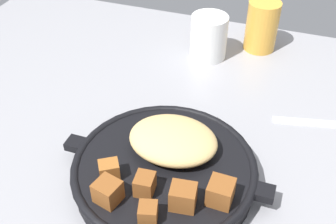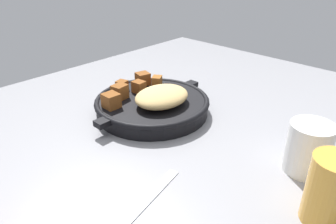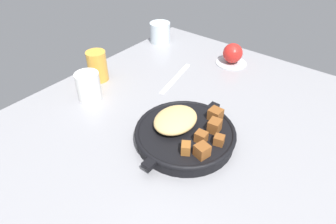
{
  "view_description": "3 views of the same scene",
  "coord_description": "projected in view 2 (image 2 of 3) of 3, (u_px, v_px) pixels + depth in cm",
  "views": [
    {
      "loc": [
        11.98,
        -40.95,
        44.45
      ],
      "look_at": [
        -3.25,
        2.87,
        5.79
      ],
      "focal_mm": 44.59,
      "sensor_mm": 36.0,
      "label": 1
    },
    {
      "loc": [
        43.52,
        42.04,
        33.27
      ],
      "look_at": [
        0.92,
        1.93,
        3.27
      ],
      "focal_mm": 34.77,
      "sensor_mm": 36.0,
      "label": 2
    },
    {
      "loc": [
        -45.67,
        -34.8,
        50.49
      ],
      "look_at": [
        1.31,
        2.57,
        4.02
      ],
      "focal_mm": 30.91,
      "sensor_mm": 36.0,
      "label": 3
    }
  ],
  "objects": [
    {
      "name": "juice_glass_amber",
      "position": [
        331.0,
        191.0,
        0.42
      ],
      "size": [
        6.32,
        6.32,
        9.91
      ],
      "primitive_type": "cylinder",
      "color": "gold",
      "rests_on": "ground_plane"
    },
    {
      "name": "ground_plane",
      "position": [
        164.0,
        126.0,
        0.7
      ],
      "size": [
        113.09,
        88.34,
        2.4
      ],
      "primitive_type": "cube",
      "color": "gray"
    },
    {
      "name": "butter_knife",
      "position": [
        137.0,
        210.0,
        0.46
      ],
      "size": [
        20.94,
        5.94,
        0.36
      ],
      "primitive_type": "cube",
      "rotation": [
        0.0,
        0.0,
        0.21
      ],
      "color": "silver",
      "rests_on": "ground_plane"
    },
    {
      "name": "white_creamer_pitcher",
      "position": [
        308.0,
        148.0,
        0.52
      ],
      "size": [
        7.04,
        7.04,
        8.56
      ],
      "primitive_type": "cylinder",
      "color": "white",
      "rests_on": "ground_plane"
    },
    {
      "name": "cast_iron_skillet",
      "position": [
        153.0,
        103.0,
        0.71
      ],
      "size": [
        29.52,
        25.17,
        6.76
      ],
      "color": "black",
      "rests_on": "ground_plane"
    }
  ]
}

